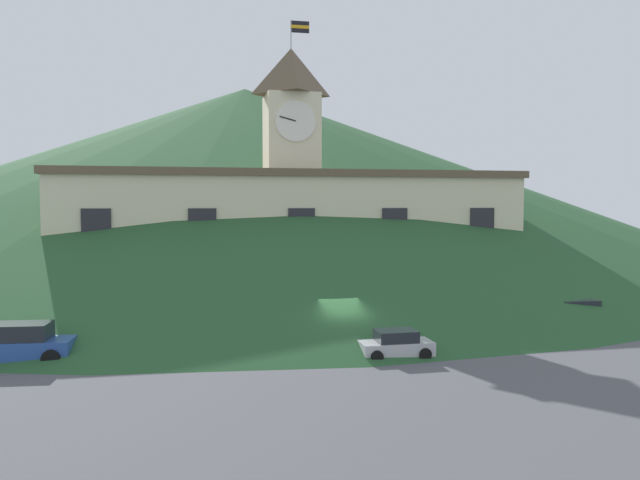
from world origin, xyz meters
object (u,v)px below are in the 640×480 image
street_lamp_right (217,273)px  pedestrian (150,308)px  car_silver_hatch (396,345)px  car_blue_van (22,345)px  car_red_sedan (440,325)px  street_lamp_left (396,268)px  car_black_suv (575,314)px  car_yellow_coupe (337,318)px  car_gray_pickup (149,332)px

street_lamp_right → pedestrian: size_ratio=2.26×
street_lamp_right → car_silver_hatch: street_lamp_right is taller
car_blue_van → car_red_sedan: bearing=-170.3°
street_lamp_left → car_black_suv: street_lamp_left is taller
car_yellow_coupe → car_silver_hatch: 8.88m
street_lamp_left → pedestrian: 18.87m
street_lamp_left → car_gray_pickup: bearing=-152.8°
street_lamp_right → street_lamp_left: size_ratio=0.98×
car_silver_hatch → car_blue_van: car_blue_van is taller
car_blue_van → car_yellow_coupe: bearing=-156.6°
car_gray_pickup → car_black_suv: bearing=179.9°
street_lamp_left → car_blue_van: (-24.45, -12.19, -2.23)m
car_yellow_coupe → car_blue_van: (-18.17, -6.00, 0.34)m
car_black_suv → car_silver_hatch: (-14.73, -5.88, -0.14)m
street_lamp_right → street_lamp_left: street_lamp_left is taller
car_red_sedan → car_blue_van: 23.85m
street_lamp_left → car_yellow_coupe: (-6.28, -6.19, -2.57)m
car_gray_pickup → car_blue_van: bearing=23.8°
car_yellow_coupe → car_gray_pickup: (-11.98, -3.19, 0.18)m
street_lamp_left → car_black_suv: size_ratio=0.88×
car_black_suv → pedestrian: 29.10m
car_blue_van → street_lamp_right: bearing=-125.7°
car_black_suv → car_gray_pickup: bearing=1.2°
street_lamp_right → street_lamp_left: 13.93m
car_gray_pickup → pedestrian: 7.39m
car_gray_pickup → car_red_sedan: bearing=176.4°
car_silver_hatch → street_lamp_left: bearing=70.9°
street_lamp_right → car_gray_pickup: size_ratio=0.79×
street_lamp_right → car_red_sedan: 16.97m
car_black_suv → car_silver_hatch: size_ratio=1.26×
car_yellow_coupe → car_red_sedan: size_ratio=0.93×
street_lamp_left → car_red_sedan: 10.64m
street_lamp_left → pedestrian: (-18.63, -2.01, -2.17)m
street_lamp_right → car_silver_hatch: (8.79, -15.00, -2.45)m
street_lamp_right → car_blue_van: 16.25m
street_lamp_right → car_gray_pickup: bearing=-114.8°
car_yellow_coupe → pedestrian: 13.05m
car_black_suv → car_silver_hatch: car_black_suv is taller
car_yellow_coupe → car_red_sedan: 6.95m
car_gray_pickup → car_blue_van: (-6.19, -2.81, 0.15)m
car_silver_hatch → pedestrian: pedestrian is taller
car_yellow_coupe → car_blue_van: bearing=-160.2°
car_yellow_coupe → pedestrian: (-12.35, 4.18, 0.39)m
street_lamp_right → car_black_suv: size_ratio=0.86×
street_lamp_left → car_red_sedan: (-0.68, -10.31, -2.52)m
car_red_sedan → pedestrian: bearing=161.3°
street_lamp_right → car_yellow_coupe: bearing=-39.0°
street_lamp_right → car_black_suv: bearing=-21.2°
street_lamp_right → car_black_suv: 25.33m
car_red_sedan → pedestrian: pedestrian is taller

